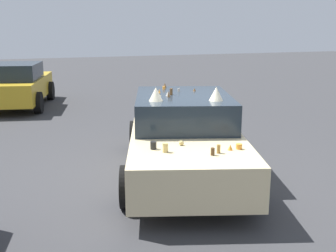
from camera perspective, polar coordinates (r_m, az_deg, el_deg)
ground_plane at (r=7.57m, az=2.15°, el=-6.45°), size 60.00×60.00×0.00m
art_car_decorated at (r=7.39m, az=2.17°, el=-1.12°), size 5.02×3.16×1.64m
parked_sedan_far_left at (r=14.42m, az=-20.41°, el=5.40°), size 4.23×2.61×1.46m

